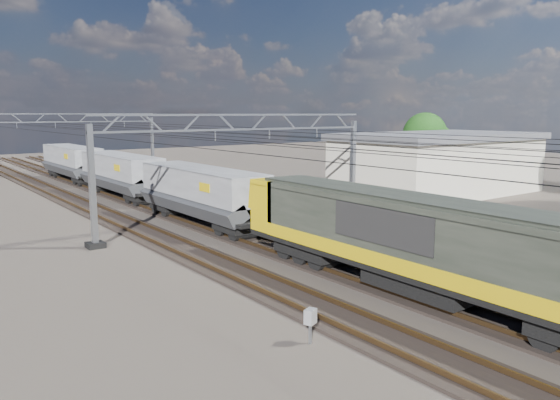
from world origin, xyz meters
TOP-DOWN VIEW (x-y plane):
  - ground at (0.00, 0.00)m, footprint 160.00×160.00m
  - track_outer_west at (-6.00, 0.00)m, footprint 2.60×140.00m
  - track_loco at (-2.00, 0.00)m, footprint 2.60×140.00m
  - track_inner_east at (2.00, 0.00)m, footprint 2.60×140.00m
  - track_outer_east at (6.00, 0.00)m, footprint 2.60×140.00m
  - catenary_gantry_mid at (0.00, 4.00)m, footprint 19.90×0.90m
  - catenary_gantry_far at (0.00, 40.00)m, footprint 19.90×0.90m
  - overhead_wires at (0.00, 8.00)m, footprint 12.03×140.00m
  - locomotive at (-2.00, -11.80)m, footprint 2.76×21.10m
  - hopper_wagon_lead at (-2.00, 5.90)m, footprint 3.38×13.00m
  - hopper_wagon_mid at (-2.00, 20.10)m, footprint 3.38×13.00m
  - hopper_wagon_third at (-2.00, 34.30)m, footprint 3.38×13.00m
  - trackside_cabinet at (-8.10, -12.38)m, footprint 0.46×0.40m
  - industrial_shed at (22.00, 6.00)m, footprint 18.60×10.60m
  - tree_far at (30.32, 13.79)m, footprint 5.33×4.93m

SIDE VIEW (x-z plane):
  - ground at x=0.00m, z-range 0.00..0.00m
  - track_outer_west at x=-6.00m, z-range -0.08..0.22m
  - track_loco at x=-2.00m, z-range -0.08..0.22m
  - track_inner_east at x=2.00m, z-range -0.08..0.22m
  - track_outer_east at x=6.00m, z-range -0.08..0.22m
  - trackside_cabinet at x=-8.10m, z-range 0.29..1.42m
  - hopper_wagon_lead at x=-2.00m, z-range 0.60..3.86m
  - hopper_wagon_mid at x=-2.00m, z-range 0.60..3.86m
  - hopper_wagon_third at x=-2.00m, z-range 0.60..3.86m
  - locomotive at x=-2.00m, z-range 0.52..4.14m
  - industrial_shed at x=22.00m, z-range 0.03..5.43m
  - catenary_gantry_mid at x=0.00m, z-range 0.35..7.46m
  - catenary_gantry_far at x=0.00m, z-range 0.35..7.46m
  - tree_far at x=30.32m, z-range 0.99..8.22m
  - overhead_wires at x=0.00m, z-range 5.48..6.02m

